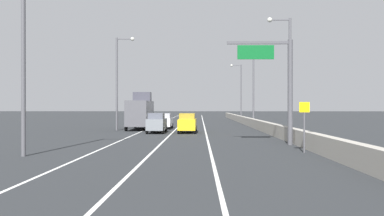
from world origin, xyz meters
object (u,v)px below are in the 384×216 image
(lamp_post_right_fourth, at_px, (240,89))
(lamp_post_right_second, at_px, (287,69))
(car_yellow_1, at_px, (187,123))
(lamp_post_left_near, at_px, (28,45))
(overhead_sign_gantry, at_px, (280,79))
(lamp_post_right_third, at_px, (252,82))
(car_gray_0, at_px, (157,123))
(lamp_post_left_mid, at_px, (119,77))
(box_truck, at_px, (140,112))
(car_white_2, at_px, (164,121))
(speed_advisory_sign, at_px, (304,123))

(lamp_post_right_fourth, bearing_deg, lamp_post_right_second, -89.70)
(car_yellow_1, bearing_deg, lamp_post_left_near, -112.15)
(car_yellow_1, bearing_deg, lamp_post_right_fourth, 75.62)
(overhead_sign_gantry, height_order, lamp_post_right_second, lamp_post_right_second)
(lamp_post_right_third, xyz_separation_m, lamp_post_left_near, (-16.69, -34.45, 0.00))
(lamp_post_right_third, relative_size, car_gray_0, 2.22)
(overhead_sign_gantry, relative_size, lamp_post_right_second, 0.70)
(lamp_post_left_mid, distance_m, box_truck, 5.05)
(car_yellow_1, bearing_deg, overhead_sign_gantry, -62.08)
(car_white_2, bearing_deg, car_gray_0, -90.81)
(lamp_post_left_near, height_order, car_gray_0, lamp_post_left_near)
(lamp_post_left_mid, relative_size, car_gray_0, 2.22)
(speed_advisory_sign, bearing_deg, car_yellow_1, 112.14)
(lamp_post_left_near, relative_size, lamp_post_left_mid, 1.00)
(lamp_post_left_mid, bearing_deg, overhead_sign_gantry, -49.19)
(lamp_post_right_second, height_order, lamp_post_right_third, same)
(speed_advisory_sign, distance_m, car_yellow_1, 19.71)
(speed_advisory_sign, xyz_separation_m, lamp_post_left_mid, (-15.41, 22.40, 4.34))
(lamp_post_left_near, height_order, lamp_post_left_mid, same)
(lamp_post_left_mid, xyz_separation_m, car_white_2, (4.91, 3.38, -5.15))
(car_gray_0, bearing_deg, lamp_post_right_second, -25.14)
(overhead_sign_gantry, height_order, car_white_2, overhead_sign_gantry)
(car_yellow_1, bearing_deg, box_truck, 132.75)
(car_yellow_1, height_order, car_white_2, car_yellow_1)
(speed_advisory_sign, xyz_separation_m, car_gray_0, (-10.60, 18.10, -0.74))
(lamp_post_right_second, distance_m, lamp_post_right_fourth, 40.46)
(speed_advisory_sign, xyz_separation_m, lamp_post_left_near, (-15.61, -1.87, 4.34))
(lamp_post_right_second, bearing_deg, overhead_sign_gantry, -105.99)
(lamp_post_left_mid, distance_m, car_yellow_1, 10.34)
(speed_advisory_sign, bearing_deg, lamp_post_right_second, 82.41)
(lamp_post_right_second, xyz_separation_m, box_truck, (-14.89, 12.18, -4.03))
(overhead_sign_gantry, distance_m, lamp_post_right_second, 7.70)
(lamp_post_right_fourth, relative_size, car_gray_0, 2.22)
(lamp_post_right_third, distance_m, lamp_post_right_fourth, 20.23)
(lamp_post_right_fourth, distance_m, lamp_post_left_near, 57.28)
(lamp_post_right_second, height_order, lamp_post_left_near, same)
(overhead_sign_gantry, bearing_deg, car_yellow_1, 117.92)
(lamp_post_left_mid, bearing_deg, box_truck, 44.60)
(car_yellow_1, bearing_deg, speed_advisory_sign, -67.86)
(lamp_post_right_second, xyz_separation_m, lamp_post_right_fourth, (-0.21, 40.45, 0.00))
(lamp_post_right_second, xyz_separation_m, lamp_post_left_mid, (-17.05, 10.05, 0.00))
(lamp_post_right_third, bearing_deg, box_truck, -150.67)
(lamp_post_right_second, distance_m, car_yellow_1, 11.95)
(car_yellow_1, distance_m, car_white_2, 8.14)
(lamp_post_right_second, xyz_separation_m, car_gray_0, (-12.25, 5.75, -5.07))
(overhead_sign_gantry, relative_size, box_truck, 0.89)
(speed_advisory_sign, bearing_deg, box_truck, 118.35)
(lamp_post_right_third, relative_size, car_yellow_1, 2.31)
(lamp_post_right_fourth, xyz_separation_m, car_gray_0, (-12.04, -34.71, -5.07))
(lamp_post_right_second, xyz_separation_m, car_white_2, (-12.14, 13.43, -5.15))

